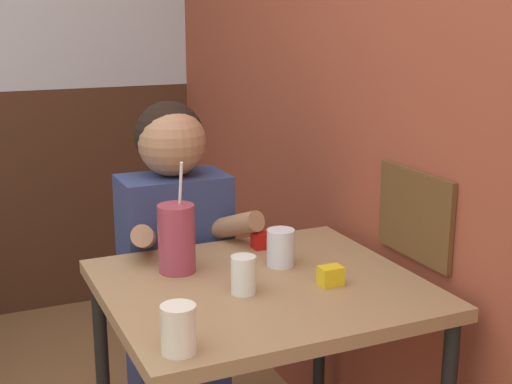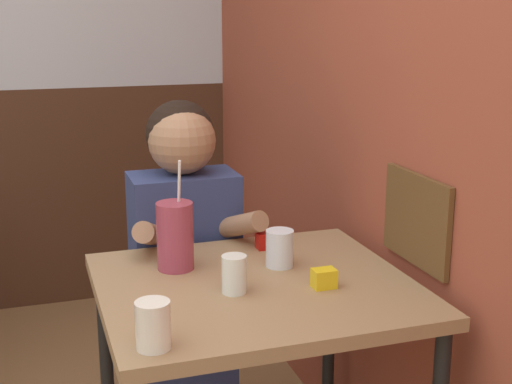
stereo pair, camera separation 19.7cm
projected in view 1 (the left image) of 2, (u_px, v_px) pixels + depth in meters
brick_wall_right at (295, 43)px, 2.59m from camera, size 0.08×4.29×2.70m
main_table at (262, 313)px, 1.90m from camera, size 0.81×0.74×0.77m
person_seated at (176, 272)px, 2.32m from camera, size 0.42×0.41×1.20m
cocktail_pitcher at (177, 238)px, 1.93m from camera, size 0.10×0.10×0.31m
glass_near_pitcher at (281, 248)px, 1.99m from camera, size 0.08×0.08×0.10m
glass_center at (243, 275)px, 1.79m from camera, size 0.06×0.06×0.10m
glass_far_side at (179, 329)px, 1.48m from camera, size 0.08×0.08×0.11m
condiment_ketchup at (262, 240)px, 2.14m from camera, size 0.06×0.04×0.05m
condiment_mustard at (331, 276)px, 1.85m from camera, size 0.06×0.04×0.05m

